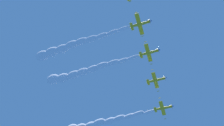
{
  "coord_description": "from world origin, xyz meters",
  "views": [
    {
      "loc": [
        -12.07,
        -29.53,
        1.89
      ],
      "look_at": [
        -11.01,
        4.8,
        96.18
      ],
      "focal_mm": 40.42,
      "sensor_mm": 36.0,
      "label": 1
    }
  ],
  "objects_px": {
    "airplane_right_wingman": "(150,53)",
    "airplane_outer_left": "(141,24)",
    "airplane_lead": "(164,108)",
    "airplane_left_wingman": "(156,80)"
  },
  "relations": [
    {
      "from": "airplane_lead",
      "to": "airplane_outer_left",
      "type": "xyz_separation_m",
      "value": [
        -11.87,
        -34.73,
        0.38
      ]
    },
    {
      "from": "airplane_lead",
      "to": "airplane_right_wingman",
      "type": "bearing_deg",
      "value": -107.81
    },
    {
      "from": "airplane_right_wingman",
      "to": "airplane_outer_left",
      "type": "bearing_deg",
      "value": -111.02
    },
    {
      "from": "airplane_right_wingman",
      "to": "airplane_outer_left",
      "type": "distance_m",
      "value": 12.19
    },
    {
      "from": "airplane_left_wingman",
      "to": "airplane_outer_left",
      "type": "distance_m",
      "value": 24.44
    },
    {
      "from": "airplane_lead",
      "to": "airplane_right_wingman",
      "type": "distance_m",
      "value": 24.63
    },
    {
      "from": "airplane_lead",
      "to": "airplane_right_wingman",
      "type": "relative_size",
      "value": 1.01
    },
    {
      "from": "airplane_lead",
      "to": "airplane_left_wingman",
      "type": "xyz_separation_m",
      "value": [
        -3.73,
        -11.73,
        1.82
      ]
    },
    {
      "from": "airplane_left_wingman",
      "to": "airplane_right_wingman",
      "type": "distance_m",
      "value": 12.28
    },
    {
      "from": "airplane_lead",
      "to": "airplane_outer_left",
      "type": "height_order",
      "value": "airplane_outer_left"
    }
  ]
}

